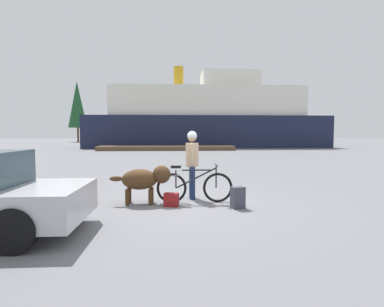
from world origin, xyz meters
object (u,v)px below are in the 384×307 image
Objects in this scene: dog at (144,179)px; handbag_pannier at (171,200)px; bicycle at (194,187)px; person_cyclist at (192,158)px; ferry_boat at (207,119)px; sailboat_moored at (211,142)px; backpack at (238,198)px.

dog reaches higher than handbag_pannier.
handbag_pannier is (0.62, -0.29, -0.43)m from dog.
bicycle is 0.78m from person_cyclist.
person_cyclist is (-0.02, 0.47, 0.63)m from bicycle.
ferry_boat is (4.55, 28.14, 2.62)m from dog.
dog is 0.16× the size of sailboat_moored.
backpack is (0.91, -0.60, -0.15)m from bicycle.
sailboat_moored reaches higher than person_cyclist.
sailboat_moored reaches higher than dog.
dog is at bearing -99.19° from ferry_boat.
person_cyclist is at bearing 131.34° from backpack.
sailboat_moored is at bearing 73.73° from ferry_boat.
handbag_pannier is 0.04× the size of sailboat_moored.
ferry_boat reaches higher than backpack.
person_cyclist is at bearing -97.05° from ferry_boat.
ferry_boat is (2.48, 28.70, 2.97)m from backpack.
dog is at bearing -155.99° from person_cyclist.
person_cyclist is 0.19× the size of sailboat_moored.
bicycle reaches higher than dog.
ferry_boat is at bearing 83.11° from bicycle.
handbag_pannier is at bearing -98.65° from sailboat_moored.
sailboat_moored is (3.30, 31.49, 0.25)m from backpack.
bicycle is at bearing 31.77° from handbag_pannier.
person_cyclist reaches higher than dog.
dog reaches higher than backpack.
dog is 2.17m from backpack.
person_cyclist is 1.61m from backpack.
backpack is at bearing -94.95° from ferry_boat.
backpack is 1.48× the size of handbag_pannier.
bicycle is at bearing 146.91° from backpack.
person_cyclist is 3.56× the size of backpack.
ferry_boat is at bearing 80.81° from dog.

